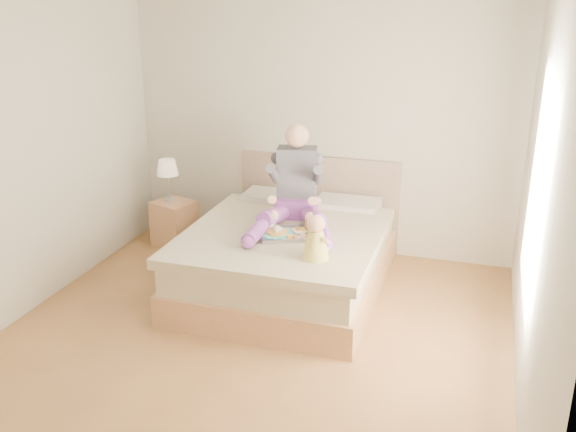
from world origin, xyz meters
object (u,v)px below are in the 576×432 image
(tray, at_px, (288,232))
(nightstand, at_px, (175,224))
(baby, at_px, (316,241))
(bed, at_px, (290,253))
(adult, at_px, (295,193))

(tray, bearing_deg, nightstand, 128.31)
(nightstand, bearing_deg, baby, -14.36)
(nightstand, bearing_deg, bed, -2.01)
(adult, bearing_deg, tray, -93.84)
(tray, xyz_separation_m, baby, (0.36, -0.39, 0.12))
(nightstand, bearing_deg, adult, 1.81)
(bed, height_order, baby, bed)
(nightstand, relative_size, baby, 1.37)
(bed, height_order, nightstand, bed)
(adult, bearing_deg, nightstand, 151.82)
(bed, bearing_deg, adult, 84.10)
(adult, xyz_separation_m, tray, (0.05, -0.39, -0.23))
(bed, height_order, adult, adult)
(baby, bearing_deg, adult, 126.27)
(tray, bearing_deg, baby, -70.64)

